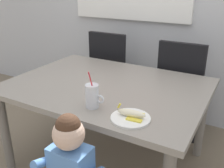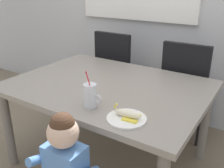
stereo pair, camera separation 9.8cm
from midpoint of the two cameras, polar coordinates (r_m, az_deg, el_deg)
The scene contains 8 objects.
ground_plane at distance 2.32m, azimuth 0.40°, elevation -16.67°, with size 24.00×24.00×0.00m, color #7A6B56.
dining_table at distance 1.99m, azimuth 0.44°, elevation -2.13°, with size 1.48×1.10×0.72m.
dining_chair_left at distance 2.86m, azimuth 2.28°, elevation 3.44°, with size 0.44×0.44×0.96m.
dining_chair_right at distance 2.52m, azimuth 17.43°, elevation -0.23°, with size 0.44×0.45×0.96m.
toddler_standing at distance 1.47m, azimuth -8.45°, elevation -17.28°, with size 0.33×0.24×0.84m.
milk_cup at distance 1.58m, azimuth -3.13°, elevation -2.91°, with size 0.13×0.09×0.25m.
snack_plate at distance 1.47m, azimuth 5.20°, elevation -7.76°, with size 0.23×0.23×0.01m, color white.
peeled_banana at distance 1.46m, azimuth 5.47°, elevation -6.75°, with size 0.17×0.11×0.07m.
Camera 2 is at (1.01, -1.51, 1.45)m, focal length 40.79 mm.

